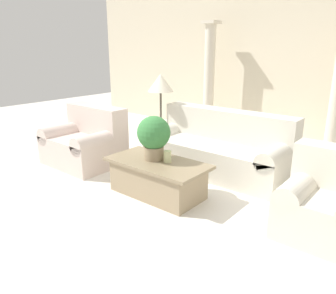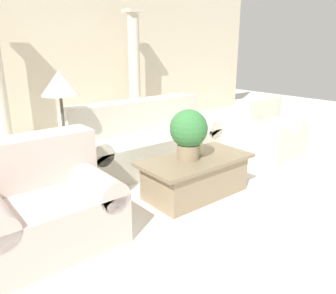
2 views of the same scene
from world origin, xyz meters
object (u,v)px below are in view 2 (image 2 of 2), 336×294
coffee_table (195,176)px  armchair (268,132)px  sofa_long (145,140)px  potted_plant (189,132)px  loveseat (42,202)px  floor_lamp (60,87)px

coffee_table → armchair: 1.97m
sofa_long → coffee_table: 1.24m
sofa_long → coffee_table: (-0.15, -1.23, -0.13)m
sofa_long → armchair: bearing=-25.9°
sofa_long → potted_plant: potted_plant is taller
potted_plant → armchair: 2.09m
loveseat → floor_lamp: size_ratio=0.83×
loveseat → armchair: size_ratio=1.33×
sofa_long → potted_plant: size_ratio=3.85×
coffee_table → potted_plant: size_ratio=2.33×
floor_lamp → sofa_long: bearing=-1.0°
potted_plant → floor_lamp: (-0.93, 1.21, 0.44)m
potted_plant → armchair: (2.02, 0.33, -0.41)m
coffee_table → floor_lamp: bearing=129.2°
loveseat → armchair: bearing=3.1°
loveseat → floor_lamp: (0.67, 1.08, 0.84)m
potted_plant → loveseat: bearing=175.2°
potted_plant → floor_lamp: floor_lamp is taller
sofa_long → coffee_table: sofa_long is taller
loveseat → coffee_table: 1.70m
coffee_table → floor_lamp: 1.88m
armchair → sofa_long: bearing=154.1°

